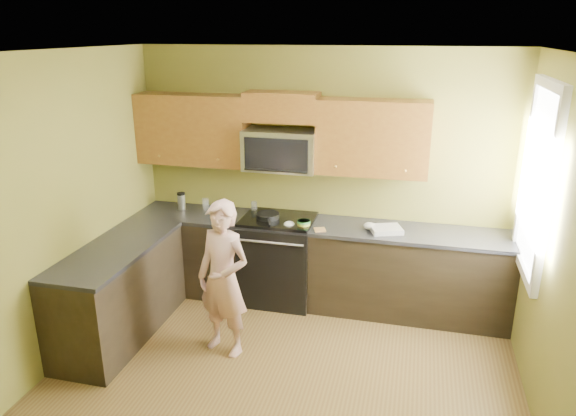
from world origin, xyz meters
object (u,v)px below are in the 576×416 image
(stove, at_px, (279,259))
(travel_mug, at_px, (182,209))
(butter_tub, at_px, (304,228))
(frying_pan, at_px, (268,218))
(woman, at_px, (223,279))
(microwave, at_px, (281,169))

(stove, bearing_deg, travel_mug, 175.00)
(stove, height_order, butter_tub, butter_tub)
(frying_pan, distance_m, butter_tub, 0.43)
(stove, xyz_separation_m, woman, (-0.22, -1.09, 0.25))
(microwave, distance_m, frying_pan, 0.53)
(microwave, distance_m, woman, 1.43)
(woman, bearing_deg, microwave, 96.27)
(stove, relative_size, microwave, 1.25)
(woman, xyz_separation_m, butter_tub, (0.53, 0.95, 0.19))
(stove, xyz_separation_m, travel_mug, (-1.16, 0.10, 0.45))
(butter_tub, bearing_deg, woman, -119.15)
(stove, xyz_separation_m, microwave, (0.00, 0.12, 0.97))
(stove, distance_m, butter_tub, 0.56)
(microwave, relative_size, woman, 0.52)
(woman, distance_m, butter_tub, 1.10)
(stove, bearing_deg, microwave, 90.00)
(butter_tub, height_order, travel_mug, travel_mug)
(butter_tub, distance_m, travel_mug, 1.48)
(stove, relative_size, butter_tub, 6.95)
(woman, distance_m, frying_pan, 1.09)
(butter_tub, relative_size, travel_mug, 0.71)
(travel_mug, bearing_deg, frying_pan, -7.26)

